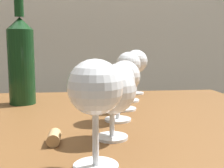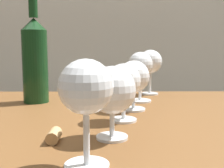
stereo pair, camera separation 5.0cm
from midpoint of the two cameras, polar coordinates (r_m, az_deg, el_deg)
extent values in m
cube|color=brown|center=(0.68, -15.30, -8.19)|extent=(1.16, 0.77, 0.03)
cylinder|color=white|center=(0.40, -6.98, -16.33)|extent=(0.06, 0.06, 0.00)
cylinder|color=white|center=(0.39, -7.08, -10.34)|extent=(0.01, 0.01, 0.08)
sphere|color=white|center=(0.37, -7.25, -0.63)|extent=(0.08, 0.08, 0.08)
ellipsoid|color=beige|center=(0.37, -7.25, -0.78)|extent=(0.07, 0.07, 0.03)
cylinder|color=white|center=(0.52, -2.79, -10.72)|extent=(0.06, 0.06, 0.00)
cylinder|color=white|center=(0.51, -2.81, -7.47)|extent=(0.01, 0.01, 0.06)
sphere|color=white|center=(0.50, -2.85, -1.25)|extent=(0.09, 0.09, 0.09)
ellipsoid|color=#EACC66|center=(0.50, -2.85, -1.39)|extent=(0.08, 0.08, 0.04)
cylinder|color=white|center=(0.64, -1.06, -7.22)|extent=(0.06, 0.06, 0.00)
cylinder|color=white|center=(0.63, -1.06, -4.32)|extent=(0.01, 0.01, 0.06)
sphere|color=white|center=(0.62, -1.08, 0.68)|extent=(0.08, 0.08, 0.08)
ellipsoid|color=#380711|center=(0.62, -1.07, 0.12)|extent=(0.07, 0.07, 0.02)
cylinder|color=white|center=(0.75, 0.59, -5.04)|extent=(0.06, 0.06, 0.00)
cylinder|color=white|center=(0.74, 0.59, -2.70)|extent=(0.01, 0.01, 0.06)
sphere|color=white|center=(0.73, 0.60, 1.56)|extent=(0.08, 0.08, 0.08)
cylinder|color=white|center=(0.86, 1.64, -3.31)|extent=(0.07, 0.07, 0.00)
cylinder|color=white|center=(0.85, 1.65, -0.38)|extent=(0.01, 0.01, 0.08)
sphere|color=white|center=(0.85, 1.67, 4.04)|extent=(0.07, 0.07, 0.07)
ellipsoid|color=maroon|center=(0.85, 1.67, 4.04)|extent=(0.07, 0.07, 0.03)
cylinder|color=white|center=(0.99, 3.38, -1.85)|extent=(0.06, 0.06, 0.00)
cylinder|color=white|center=(0.99, 3.40, 0.67)|extent=(0.01, 0.01, 0.08)
sphere|color=white|center=(0.98, 3.43, 4.60)|extent=(0.08, 0.08, 0.08)
ellipsoid|color=pink|center=(0.98, 3.43, 4.55)|extent=(0.07, 0.07, 0.03)
cylinder|color=#143819|center=(0.86, -19.44, 3.19)|extent=(0.07, 0.07, 0.21)
cone|color=#143819|center=(0.86, -19.82, 11.47)|extent=(0.07, 0.07, 0.03)
cylinder|color=#143819|center=(0.86, -19.97, 14.70)|extent=(0.03, 0.03, 0.06)
cylinder|color=tan|center=(0.51, -14.46, -10.49)|extent=(0.02, 0.04, 0.02)
camera|label=1|loc=(0.02, -92.86, -0.39)|focal=45.22mm
camera|label=2|loc=(0.02, 87.14, 0.39)|focal=45.22mm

